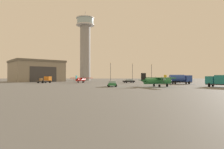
% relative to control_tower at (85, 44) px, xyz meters
% --- Properties ---
extents(ground_plane, '(400.00, 400.00, 0.00)m').
position_rel_control_tower_xyz_m(ground_plane, '(15.59, -69.46, -22.46)').
color(ground_plane, '#60605E').
extents(control_tower, '(11.10, 11.10, 42.94)m').
position_rel_control_tower_xyz_m(control_tower, '(0.00, 0.00, 0.00)').
color(control_tower, gray).
rests_on(control_tower, ground_plane).
extents(hangar, '(31.00, 30.77, 10.32)m').
position_rel_control_tower_xyz_m(hangar, '(-21.36, -22.94, -17.28)').
color(hangar, gray).
rests_on(hangar, ground_plane).
extents(airplane_red, '(9.47, 7.50, 2.86)m').
position_rel_control_tower_xyz_m(airplane_red, '(3.81, -42.51, -21.13)').
color(airplane_red, red).
rests_on(airplane_red, ground_plane).
extents(airplane_green, '(8.55, 10.88, 3.24)m').
position_rel_control_tower_xyz_m(airplane_green, '(26.71, -73.95, -20.95)').
color(airplane_green, '#287A42').
rests_on(airplane_green, ground_plane).
extents(airplane_white, '(8.52, 8.72, 3.15)m').
position_rel_control_tower_xyz_m(airplane_white, '(40.20, -44.45, -20.99)').
color(airplane_white, white).
rests_on(airplane_white, ground_plane).
extents(truck_flatbed_orange, '(4.85, 6.08, 2.50)m').
position_rel_control_tower_xyz_m(truck_flatbed_orange, '(-9.26, -45.06, -21.24)').
color(truck_flatbed_orange, '#38383D').
rests_on(truck_flatbed_orange, ground_plane).
extents(truck_fuel_tanker_blue, '(6.83, 3.39, 3.04)m').
position_rel_control_tower_xyz_m(truck_fuel_tanker_blue, '(38.29, -57.06, -20.75)').
color(truck_fuel_tanker_blue, '#38383D').
rests_on(truck_fuel_tanker_blue, ground_plane).
extents(truck_box_red, '(3.64, 6.99, 2.85)m').
position_rel_control_tower_xyz_m(truck_box_red, '(47.51, -31.98, -20.84)').
color(truck_box_red, '#38383D').
rests_on(truck_box_red, ground_plane).
extents(truck_box_teal, '(6.05, 6.30, 2.76)m').
position_rel_control_tower_xyz_m(truck_box_teal, '(41.21, -75.30, -20.88)').
color(truck_box_teal, '#38383D').
rests_on(truck_box_teal, ground_plane).
extents(car_green, '(2.38, 4.42, 1.37)m').
position_rel_control_tower_xyz_m(car_green, '(16.13, -72.90, -21.72)').
color(car_green, '#287A42').
rests_on(car_green, ground_plane).
extents(car_black, '(4.90, 3.47, 1.37)m').
position_rel_control_tower_xyz_m(car_black, '(22.91, -44.13, -21.72)').
color(car_black, black).
rests_on(car_black, ground_plane).
extents(light_post_west, '(0.44, 0.44, 8.58)m').
position_rel_control_tower_xyz_m(light_post_west, '(35.84, -24.95, -17.35)').
color(light_post_west, '#38383D').
rests_on(light_post_west, ground_plane).
extents(light_post_north, '(0.44, 0.44, 9.45)m').
position_rel_control_tower_xyz_m(light_post_north, '(15.69, -24.11, -16.89)').
color(light_post_north, '#38383D').
rests_on(light_post_north, ground_plane).
extents(light_post_centre, '(0.44, 0.44, 9.73)m').
position_rel_control_tower_xyz_m(light_post_centre, '(27.50, -15.81, -16.74)').
color(light_post_centre, '#38383D').
rests_on(light_post_centre, ground_plane).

